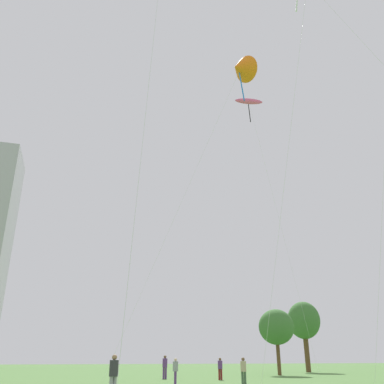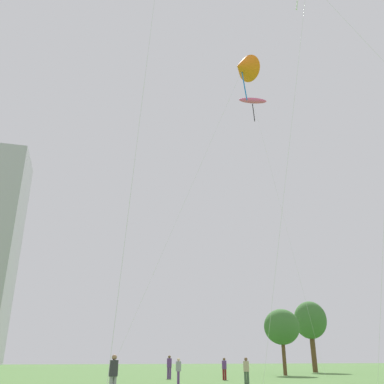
# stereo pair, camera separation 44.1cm
# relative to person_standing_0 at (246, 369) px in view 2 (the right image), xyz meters

# --- Properties ---
(person_standing_0) EXTENTS (0.37, 0.37, 1.66)m
(person_standing_0) POSITION_rel_person_standing_0_xyz_m (0.00, 0.00, 0.00)
(person_standing_0) COLOR #3F593F
(person_standing_0) RESTS_ON ground
(person_standing_1) EXTENTS (0.41, 0.41, 1.86)m
(person_standing_1) POSITION_rel_person_standing_0_xyz_m (-2.16, 10.71, 0.12)
(person_standing_1) COLOR #593372
(person_standing_1) RESTS_ON ground
(person_standing_2) EXTENTS (0.39, 0.39, 1.75)m
(person_standing_2) POSITION_rel_person_standing_0_xyz_m (-9.57, -6.48, 0.05)
(person_standing_2) COLOR gray
(person_standing_2) RESTS_ON ground
(person_standing_4) EXTENTS (0.37, 0.37, 1.67)m
(person_standing_4) POSITION_rel_person_standing_0_xyz_m (1.51, 7.25, 0.00)
(person_standing_4) COLOR maroon
(person_standing_4) RESTS_ON ground
(person_standing_5) EXTENTS (0.36, 0.36, 1.63)m
(person_standing_5) POSITION_rel_person_standing_0_xyz_m (-3.76, 2.73, -0.02)
(person_standing_5) COLOR #593372
(person_standing_5) RESTS_ON ground
(kite_flying_0) EXTENTS (7.10, 2.06, 32.07)m
(kite_flying_0) POSITION_rel_person_standing_0_xyz_m (8.68, 12.75, 30.68)
(kite_flying_0) COLOR silver
(kite_flying_0) RESTS_ON ground
(kite_flying_6) EXTENTS (11.40, 8.33, 28.51)m
(kite_flying_6) POSITION_rel_person_standing_0_xyz_m (2.06, 2.03, 26.04)
(kite_flying_6) COLOR silver
(kite_flying_6) RESTS_ON ground
(park_tree_0) EXTENTS (3.76, 3.76, 6.62)m
(park_tree_0) POSITION_rel_person_standing_0_xyz_m (11.36, 14.55, 3.79)
(park_tree_0) COLOR brown
(park_tree_0) RESTS_ON ground
(park_tree_1) EXTENTS (4.21, 4.21, 8.74)m
(park_tree_1) POSITION_rel_person_standing_0_xyz_m (20.39, 22.56, 5.31)
(park_tree_1) COLOR brown
(park_tree_1) RESTS_ON ground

